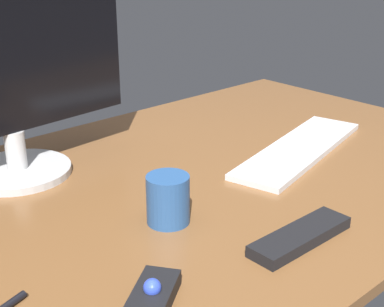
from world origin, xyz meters
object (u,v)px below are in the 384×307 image
monitor (3,52)px  coffee_mug (168,199)px  keyboard (299,149)px  tv_remote (300,236)px

monitor → coffee_mug: (9.33, -34.30, -19.84)cm
keyboard → tv_remote: size_ratio=2.30×
keyboard → coffee_mug: 41.22cm
monitor → coffee_mug: size_ratio=6.32×
tv_remote → coffee_mug: size_ratio=2.31×
tv_remote → coffee_mug: (-10.80, 18.38, 3.13)cm
keyboard → tv_remote: bearing=-155.9°
monitor → tv_remote: bearing=-73.9°
monitor → tv_remote: (20.12, -52.68, -22.97)cm
coffee_mug → keyboard: bearing=6.7°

